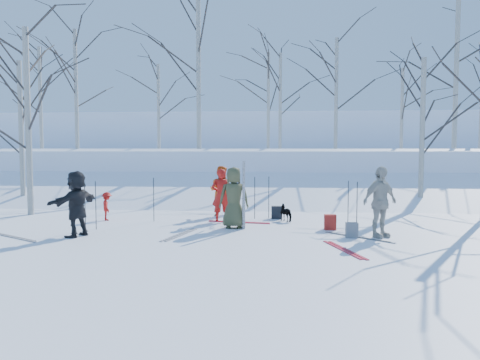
# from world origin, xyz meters

# --- Properties ---
(ground) EXTENTS (120.00, 120.00, 0.00)m
(ground) POSITION_xyz_m (0.00, 0.00, 0.00)
(ground) COLOR white
(ground) RESTS_ON ground
(snow_ramp) EXTENTS (70.00, 9.49, 4.12)m
(snow_ramp) POSITION_xyz_m (0.00, 7.00, 0.15)
(snow_ramp) COLOR white
(snow_ramp) RESTS_ON ground
(snow_plateau) EXTENTS (70.00, 18.00, 2.20)m
(snow_plateau) POSITION_xyz_m (0.00, 17.00, 1.00)
(snow_plateau) COLOR white
(snow_plateau) RESTS_ON ground
(far_hill) EXTENTS (90.00, 30.00, 6.00)m
(far_hill) POSITION_xyz_m (0.00, 38.00, 2.00)
(far_hill) COLOR white
(far_hill) RESTS_ON ground
(skier_olive_center) EXTENTS (0.91, 0.65, 1.73)m
(skier_olive_center) POSITION_xyz_m (-0.11, 0.65, 0.86)
(skier_olive_center) COLOR #424328
(skier_olive_center) RESTS_ON ground
(skier_red_north) EXTENTS (0.60, 0.39, 1.62)m
(skier_red_north) POSITION_xyz_m (-0.59, 1.74, 0.81)
(skier_red_north) COLOR red
(skier_red_north) RESTS_ON ground
(skier_redor_behind) EXTENTS (0.96, 0.85, 1.66)m
(skier_redor_behind) POSITION_xyz_m (-0.76, 3.00, 0.83)
(skier_redor_behind) COLOR #D74E10
(skier_redor_behind) RESTS_ON ground
(skier_red_seated) EXTENTS (0.54, 0.66, 0.89)m
(skier_red_seated) POSITION_xyz_m (-4.18, 1.71, 0.44)
(skier_red_seated) COLOR red
(skier_red_seated) RESTS_ON ground
(skier_cream_east) EXTENTS (1.12, 0.94, 1.80)m
(skier_cream_east) POSITION_xyz_m (3.69, -0.41, 0.90)
(skier_cream_east) COLOR beige
(skier_cream_east) RESTS_ON ground
(skier_grey_west) EXTENTS (1.01, 1.64, 1.68)m
(skier_grey_west) POSITION_xyz_m (-3.98, -0.91, 0.84)
(skier_grey_west) COLOR black
(skier_grey_west) RESTS_ON ground
(dog) EXTENTS (0.59, 0.67, 0.53)m
(dog) POSITION_xyz_m (1.41, 1.98, 0.26)
(dog) COLOR black
(dog) RESTS_ON ground
(upright_ski_left) EXTENTS (0.08, 0.16, 1.90)m
(upright_ski_left) POSITION_xyz_m (0.19, 0.43, 0.95)
(upright_ski_left) COLOR silver
(upright_ski_left) RESTS_ON ground
(upright_ski_right) EXTENTS (0.10, 0.23, 1.89)m
(upright_ski_right) POSITION_xyz_m (0.18, 0.47, 0.95)
(upright_ski_right) COLOR silver
(upright_ski_right) RESTS_ON ground
(ski_pair_a) EXTENTS (2.09, 2.10, 0.02)m
(ski_pair_a) POSITION_xyz_m (3.16, -0.52, 0.01)
(ski_pair_a) COLOR silver
(ski_pair_a) RESTS_ON ground
(ski_pair_b) EXTENTS (1.09, 1.99, 0.02)m
(ski_pair_b) POSITION_xyz_m (-1.40, -0.51, 0.01)
(ski_pair_b) COLOR silver
(ski_pair_b) RESTS_ON ground
(ski_pair_c) EXTENTS (0.86, 1.97, 0.02)m
(ski_pair_c) POSITION_xyz_m (-0.04, 1.63, 0.01)
(ski_pair_c) COLOR #B41929
(ski_pair_c) RESTS_ON ground
(ski_pair_d) EXTENTS (1.89, 2.08, 0.02)m
(ski_pair_d) POSITION_xyz_m (-5.51, -1.18, 0.01)
(ski_pair_d) COLOR silver
(ski_pair_d) RESTS_ON ground
(ski_pair_e) EXTENTS (1.28, 2.01, 0.02)m
(ski_pair_e) POSITION_xyz_m (2.59, -2.00, 0.01)
(ski_pair_e) COLOR #B41929
(ski_pair_e) RESTS_ON ground
(ski_pole_a) EXTENTS (0.02, 0.02, 1.34)m
(ski_pole_a) POSITION_xyz_m (-3.94, -0.50, 0.67)
(ski_pole_a) COLOR black
(ski_pole_a) RESTS_ON ground
(ski_pole_b) EXTENTS (0.02, 0.02, 1.34)m
(ski_pole_b) POSITION_xyz_m (-2.67, 1.65, 0.67)
(ski_pole_b) COLOR black
(ski_pole_b) RESTS_ON ground
(ski_pole_c) EXTENTS (0.02, 0.02, 1.34)m
(ski_pole_c) POSITION_xyz_m (-3.89, 0.12, 0.67)
(ski_pole_c) COLOR black
(ski_pole_c) RESTS_ON ground
(ski_pole_d) EXTENTS (0.02, 0.02, 1.34)m
(ski_pole_d) POSITION_xyz_m (3.27, 0.46, 0.67)
(ski_pole_d) COLOR black
(ski_pole_d) RESTS_ON ground
(ski_pole_e) EXTENTS (0.02, 0.02, 1.34)m
(ski_pole_e) POSITION_xyz_m (3.09, 0.86, 0.67)
(ski_pole_e) COLOR black
(ski_pole_e) RESTS_ON ground
(ski_pole_f) EXTENTS (0.02, 0.02, 1.34)m
(ski_pole_f) POSITION_xyz_m (0.40, 2.40, 0.67)
(ski_pole_f) COLOR black
(ski_pole_f) RESTS_ON ground
(ski_pole_g) EXTENTS (0.02, 0.02, 1.34)m
(ski_pole_g) POSITION_xyz_m (0.84, 2.57, 0.67)
(ski_pole_g) COLOR black
(ski_pole_g) RESTS_ON ground
(backpack_red) EXTENTS (0.32, 0.22, 0.42)m
(backpack_red) POSITION_xyz_m (2.57, 0.58, 0.21)
(backpack_red) COLOR maroon
(backpack_red) RESTS_ON ground
(backpack_grey) EXTENTS (0.30, 0.20, 0.38)m
(backpack_grey) POSITION_xyz_m (2.99, -0.52, 0.19)
(backpack_grey) COLOR slate
(backpack_grey) RESTS_ON ground
(backpack_dark) EXTENTS (0.34, 0.24, 0.40)m
(backpack_dark) POSITION_xyz_m (1.10, 2.48, 0.20)
(backpack_dark) COLOR black
(backpack_dark) RESTS_ON ground
(birch_plateau_b) EXTENTS (3.83, 3.83, 4.62)m
(birch_plateau_b) POSITION_xyz_m (-5.42, 13.13, 4.51)
(birch_plateau_b) COLOR silver
(birch_plateau_b) RESTS_ON snow_plateau
(birch_plateau_c) EXTENTS (4.61, 4.61, 5.73)m
(birch_plateau_c) POSITION_xyz_m (-12.31, 13.41, 5.07)
(birch_plateau_c) COLOR silver
(birch_plateau_c) RESTS_ON snow_plateau
(birch_plateau_d) EXTENTS (4.37, 4.37, 5.39)m
(birch_plateau_d) POSITION_xyz_m (3.97, 11.02, 4.89)
(birch_plateau_d) COLOR silver
(birch_plateau_d) RESTS_ON snow_plateau
(birch_plateau_e) EXTENTS (6.11, 6.11, 7.87)m
(birch_plateau_e) POSITION_xyz_m (-2.76, 10.62, 6.13)
(birch_plateau_e) COLOR silver
(birch_plateau_e) RESTS_ON snow_plateau
(birch_plateau_f) EXTENTS (4.13, 4.13, 5.04)m
(birch_plateau_f) POSITION_xyz_m (1.25, 12.76, 4.72)
(birch_plateau_f) COLOR silver
(birch_plateau_f) RESTS_ON snow_plateau
(birch_plateau_g) EXTENTS (4.68, 4.68, 5.83)m
(birch_plateau_g) POSITION_xyz_m (0.55, 16.48, 5.12)
(birch_plateau_g) COLOR silver
(birch_plateau_g) RESTS_ON snow_plateau
(birch_plateau_h) EXTENTS (6.50, 6.50, 8.42)m
(birch_plateau_h) POSITION_xyz_m (9.86, 11.65, 6.41)
(birch_plateau_h) COLOR silver
(birch_plateau_h) RESTS_ON snow_plateau
(birch_plateau_i) EXTENTS (4.91, 4.91, 6.15)m
(birch_plateau_i) POSITION_xyz_m (-9.33, 11.41, 5.28)
(birch_plateau_i) COLOR silver
(birch_plateau_i) RESTS_ON snow_plateau
(birch_plateau_j) EXTENTS (3.47, 3.47, 4.10)m
(birch_plateau_j) POSITION_xyz_m (7.46, 12.31, 4.25)
(birch_plateau_j) COLOR silver
(birch_plateau_j) RESTS_ON snow_plateau
(birch_edge_a) EXTENTS (4.97, 4.97, 6.24)m
(birch_edge_a) POSITION_xyz_m (-7.20, 2.73, 3.12)
(birch_edge_a) COLOR silver
(birch_edge_a) RESTS_ON ground
(birch_edge_d) EXTENTS (4.55, 4.55, 5.64)m
(birch_edge_d) POSITION_xyz_m (-8.95, 5.36, 2.82)
(birch_edge_d) COLOR silver
(birch_edge_d) RESTS_ON ground
(birch_edge_e) EXTENTS (4.50, 4.50, 5.56)m
(birch_edge_e) POSITION_xyz_m (6.46, 5.50, 2.78)
(birch_edge_e) COLOR silver
(birch_edge_e) RESTS_ON ground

